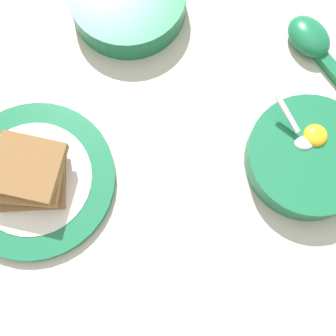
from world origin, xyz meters
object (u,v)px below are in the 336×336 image
(toast_plate, at_px, (32,179))
(egg_bowl, at_px, (306,157))
(toast_sandwich, at_px, (26,174))
(congee_bowl, at_px, (126,1))
(soup_spoon, at_px, (311,43))

(toast_plate, bearing_deg, egg_bowl, -178.38)
(egg_bowl, distance_m, toast_plate, 0.37)
(toast_sandwich, bearing_deg, congee_bowl, -116.87)
(toast_plate, height_order, congee_bowl, congee_bowl)
(egg_bowl, height_order, toast_plate, egg_bowl)
(egg_bowl, relative_size, soup_spoon, 1.11)
(toast_sandwich, distance_m, soup_spoon, 0.44)
(egg_bowl, bearing_deg, toast_sandwich, 1.63)
(toast_plate, distance_m, soup_spoon, 0.44)
(soup_spoon, xyz_separation_m, congee_bowl, (0.27, -0.08, 0.01))
(toast_sandwich, bearing_deg, toast_plate, 0.20)
(toast_sandwich, xyz_separation_m, congee_bowl, (-0.13, -0.26, -0.01))
(egg_bowl, xyz_separation_m, congee_bowl, (0.23, -0.25, 0.00))
(toast_plate, relative_size, toast_sandwich, 2.11)
(toast_plate, distance_m, congee_bowl, 0.29)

